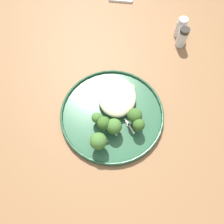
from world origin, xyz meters
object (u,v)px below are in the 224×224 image
at_px(broccoli_floret_tall_stalk, 98,141).
at_px(broccoli_floret_beside_noodles, 139,125).
at_px(broccoli_floret_near_rim, 104,123).
at_px(broccoli_floret_rear_charred, 135,116).
at_px(dinner_plate, 112,114).
at_px(broccoli_floret_small_sprig, 114,126).
at_px(broccoli_floret_right_tilted, 97,118).
at_px(pepper_shaker, 182,37).
at_px(salt_shaker, 181,27).
at_px(seared_scallop_front_small, 123,96).
at_px(seared_scallop_rear_pale, 116,97).
at_px(seared_scallop_half_hidden, 108,88).
at_px(seared_scallop_tiny_bay, 130,88).

relative_size(broccoli_floret_tall_stalk, broccoli_floret_beside_noodles, 1.21).
distance_m(broccoli_floret_near_rim, broccoli_floret_rear_charred, 0.08).
distance_m(dinner_plate, broccoli_floret_small_sprig, 0.06).
distance_m(broccoli_floret_small_sprig, broccoli_floret_beside_noodles, 0.06).
relative_size(broccoli_floret_right_tilted, broccoli_floret_rear_charred, 0.74).
bearing_deg(pepper_shaker, salt_shaker, 180.00).
bearing_deg(broccoli_floret_rear_charred, seared_scallop_front_small, -158.39).
distance_m(broccoli_floret_small_sprig, broccoli_floret_near_rim, 0.03).
relative_size(dinner_plate, broccoli_floret_beside_noodles, 5.54).
height_order(seared_scallop_front_small, broccoli_floret_right_tilted, broccoli_floret_right_tilted).
bearing_deg(salt_shaker, broccoli_floret_small_sprig, -30.60).
height_order(broccoli_floret_near_rim, broccoli_floret_right_tilted, broccoli_floret_near_rim).
relative_size(seared_scallop_rear_pale, broccoli_floret_small_sprig, 0.52).
bearing_deg(broccoli_floret_right_tilted, broccoli_floret_tall_stalk, 6.92).
bearing_deg(seared_scallop_half_hidden, broccoli_floret_tall_stalk, -5.96).
height_order(seared_scallop_front_small, broccoli_floret_beside_noodles, broccoli_floret_beside_noodles).
distance_m(seared_scallop_half_hidden, pepper_shaker, 0.30).
bearing_deg(seared_scallop_front_small, pepper_shaker, 138.77).
height_order(seared_scallop_tiny_bay, broccoli_floret_tall_stalk, broccoli_floret_tall_stalk).
bearing_deg(dinner_plate, seared_scallop_half_hidden, -170.40).
bearing_deg(dinner_plate, broccoli_floret_rear_charred, 69.70).
bearing_deg(salt_shaker, dinner_plate, -35.38).
bearing_deg(dinner_plate, broccoli_floret_tall_stalk, -18.08).
bearing_deg(broccoli_floret_tall_stalk, seared_scallop_tiny_bay, 155.05).
xyz_separation_m(seared_scallop_rear_pale, broccoli_floret_rear_charred, (0.07, 0.05, 0.03)).
relative_size(seared_scallop_tiny_bay, broccoli_floret_tall_stalk, 0.43).
bearing_deg(pepper_shaker, seared_scallop_tiny_bay, -42.25).
relative_size(seared_scallop_tiny_bay, broccoli_floret_rear_charred, 0.48).
bearing_deg(broccoli_floret_near_rim, salt_shaker, 145.98).
height_order(seared_scallop_half_hidden, broccoli_floret_small_sprig, broccoli_floret_small_sprig).
bearing_deg(seared_scallop_rear_pale, broccoli_floret_right_tilted, -32.85).
xyz_separation_m(salt_shaker, pepper_shaker, (0.04, 0.00, 0.00)).
xyz_separation_m(seared_scallop_half_hidden, pepper_shaker, (-0.19, 0.23, 0.01)).
bearing_deg(seared_scallop_tiny_bay, seared_scallop_half_hidden, -88.44).
xyz_separation_m(dinner_plate, broccoli_floret_rear_charred, (0.02, 0.06, 0.04)).
distance_m(broccoli_floret_right_tilted, broccoli_floret_rear_charred, 0.10).
distance_m(broccoli_floret_right_tilted, salt_shaker, 0.43).
distance_m(seared_scallop_half_hidden, broccoli_floret_tall_stalk, 0.17).
relative_size(broccoli_floret_near_rim, salt_shaker, 0.85).
relative_size(broccoli_floret_small_sprig, broccoli_floret_tall_stalk, 0.86).
distance_m(seared_scallop_front_small, broccoli_floret_right_tilted, 0.11).
height_order(seared_scallop_half_hidden, broccoli_floret_near_rim, broccoli_floret_near_rim).
distance_m(seared_scallop_half_hidden, broccoli_floret_rear_charred, 0.13).
height_order(seared_scallop_half_hidden, salt_shaker, salt_shaker).
relative_size(seared_scallop_half_hidden, broccoli_floret_tall_stalk, 0.45).
distance_m(broccoli_floret_right_tilted, broccoli_floret_beside_noodles, 0.11).
bearing_deg(seared_scallop_tiny_bay, seared_scallop_rear_pale, -53.29).
xyz_separation_m(broccoli_floret_near_rim, pepper_shaker, (-0.31, 0.24, -0.01)).
relative_size(broccoli_floret_near_rim, pepper_shaker, 0.85).
bearing_deg(broccoli_floret_beside_noodles, broccoli_floret_right_tilted, -100.67).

